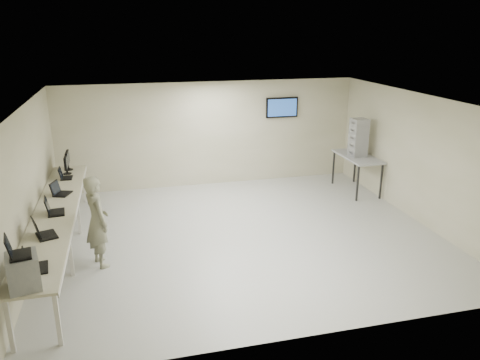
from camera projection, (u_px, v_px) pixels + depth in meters
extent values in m
cube|color=beige|center=(242.00, 235.00, 9.81)|extent=(8.00, 7.00, 0.01)
cube|color=white|center=(243.00, 101.00, 8.93)|extent=(8.00, 7.00, 0.01)
cube|color=beige|center=(210.00, 134.00, 12.59)|extent=(8.00, 0.01, 2.80)
cube|color=beige|center=(309.00, 247.00, 6.14)|extent=(8.00, 0.01, 2.80)
cube|color=beige|center=(28.00, 187.00, 8.44)|extent=(0.01, 7.00, 2.80)
cube|color=beige|center=(418.00, 158.00, 10.29)|extent=(0.01, 7.00, 2.80)
cube|color=black|center=(281.00, 107.00, 12.83)|extent=(0.15, 0.04, 0.15)
cube|color=black|center=(282.00, 107.00, 12.80)|extent=(0.90, 0.06, 0.55)
cube|color=navy|center=(282.00, 108.00, 12.77)|extent=(0.82, 0.01, 0.47)
cube|color=beige|center=(55.00, 212.00, 8.70)|extent=(0.75, 6.00, 0.04)
cube|color=beige|center=(77.00, 211.00, 8.79)|extent=(0.02, 6.00, 0.06)
cube|color=beige|center=(9.00, 325.00, 6.14)|extent=(0.06, 0.06, 0.86)
cube|color=beige|center=(57.00, 318.00, 6.28)|extent=(0.06, 0.06, 0.86)
cube|color=beige|center=(33.00, 257.00, 7.94)|extent=(0.06, 0.06, 0.86)
cube|color=beige|center=(71.00, 253.00, 8.08)|extent=(0.06, 0.06, 0.86)
cube|color=beige|center=(48.00, 217.00, 9.60)|extent=(0.06, 0.06, 0.86)
cube|color=beige|center=(78.00, 215.00, 9.74)|extent=(0.06, 0.06, 0.86)
cube|color=beige|center=(59.00, 187.00, 11.39)|extent=(0.06, 0.06, 0.86)
cube|color=beige|center=(84.00, 185.00, 11.53)|extent=(0.06, 0.06, 0.86)
cube|color=gray|center=(23.00, 272.00, 6.07)|extent=(0.48, 0.52, 0.46)
cube|color=black|center=(21.00, 255.00, 6.00)|extent=(0.32, 0.40, 0.02)
cube|color=black|center=(8.00, 246.00, 5.92)|extent=(0.13, 0.34, 0.26)
cube|color=black|center=(9.00, 246.00, 5.93)|extent=(0.11, 0.30, 0.21)
cube|color=black|center=(37.00, 268.00, 6.60)|extent=(0.33, 0.42, 0.02)
cube|color=black|center=(25.00, 260.00, 6.52)|extent=(0.12, 0.37, 0.28)
cube|color=black|center=(26.00, 260.00, 6.52)|extent=(0.10, 0.33, 0.23)
cube|color=black|center=(47.00, 235.00, 7.64)|extent=(0.41, 0.48, 0.02)
cube|color=black|center=(36.00, 227.00, 7.55)|extent=(0.20, 0.38, 0.29)
cube|color=black|center=(37.00, 227.00, 7.56)|extent=(0.16, 0.33, 0.24)
cube|color=black|center=(56.00, 213.00, 8.57)|extent=(0.33, 0.42, 0.02)
cube|color=black|center=(47.00, 205.00, 8.49)|extent=(0.12, 0.38, 0.28)
cube|color=black|center=(48.00, 205.00, 8.50)|extent=(0.09, 0.33, 0.24)
cube|color=black|center=(63.00, 194.00, 9.53)|extent=(0.37, 0.44, 0.02)
cube|color=black|center=(55.00, 188.00, 9.45)|extent=(0.18, 0.35, 0.27)
cube|color=black|center=(56.00, 188.00, 9.46)|extent=(0.15, 0.31, 0.22)
cube|color=black|center=(67.00, 178.00, 10.53)|extent=(0.25, 0.34, 0.02)
cube|color=black|center=(60.00, 173.00, 10.47)|extent=(0.07, 0.32, 0.24)
cube|color=black|center=(61.00, 173.00, 10.47)|extent=(0.05, 0.28, 0.20)
cylinder|color=black|center=(67.00, 174.00, 10.86)|extent=(0.19, 0.19, 0.01)
cube|color=black|center=(67.00, 170.00, 10.83)|extent=(0.04, 0.03, 0.15)
cube|color=black|center=(66.00, 162.00, 10.77)|extent=(0.05, 0.43, 0.29)
cube|color=black|center=(67.00, 162.00, 10.78)|extent=(0.00, 0.39, 0.25)
cylinder|color=black|center=(69.00, 170.00, 11.17)|extent=(0.20, 0.20, 0.02)
cube|color=black|center=(68.00, 166.00, 11.14)|extent=(0.04, 0.03, 0.16)
cube|color=black|center=(67.00, 158.00, 11.08)|extent=(0.05, 0.45, 0.30)
cube|color=black|center=(69.00, 158.00, 11.08)|extent=(0.00, 0.41, 0.26)
imported|color=gray|center=(97.00, 221.00, 8.34)|extent=(0.61, 0.73, 1.70)
cube|color=#979797|center=(358.00, 157.00, 12.15)|extent=(0.75, 1.60, 0.04)
cube|color=black|center=(358.00, 183.00, 11.58)|extent=(0.04, 0.04, 0.92)
cube|color=black|center=(333.00, 168.00, 12.87)|extent=(0.04, 0.04, 0.92)
cube|color=black|center=(381.00, 181.00, 11.73)|extent=(0.04, 0.04, 0.92)
cube|color=black|center=(355.00, 166.00, 13.02)|extent=(0.04, 0.04, 0.92)
cube|color=#A2A2A3|center=(357.00, 152.00, 12.11)|extent=(0.37, 0.41, 0.20)
cube|color=#A2A2A3|center=(358.00, 145.00, 12.05)|extent=(0.37, 0.41, 0.20)
cube|color=#A2A2A3|center=(358.00, 138.00, 11.99)|extent=(0.37, 0.41, 0.20)
cube|color=#A2A2A3|center=(359.00, 130.00, 11.93)|extent=(0.37, 0.41, 0.20)
cube|color=#A2A2A3|center=(360.00, 123.00, 11.87)|extent=(0.37, 0.41, 0.20)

